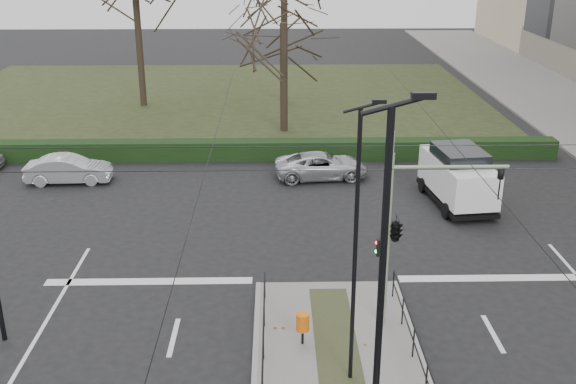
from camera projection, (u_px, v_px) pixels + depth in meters
name	position (u px, v px, depth m)	size (l,w,h in m)	color
ground	(340.00, 377.00, 17.89)	(140.00, 140.00, 0.00)	black
park	(214.00, 99.00, 47.61)	(38.00, 26.00, 0.10)	black
hedge	(192.00, 150.00, 34.95)	(38.00, 1.00, 1.00)	black
catenary	(338.00, 235.00, 18.17)	(20.00, 34.00, 6.00)	black
traffic_light	(399.00, 227.00, 19.15)	(3.60, 2.04, 5.29)	gray
litter_bin	(303.00, 323.00, 18.89)	(0.37, 0.37, 0.96)	black
streetlamp_median_near	(380.00, 334.00, 11.68)	(0.72, 0.15, 8.66)	black
streetlamp_median_far	(356.00, 248.00, 16.31)	(0.62, 0.13, 7.43)	black
parked_car_second	(69.00, 169.00, 31.66)	(1.38, 3.95, 1.30)	#B5B8BE
parked_car_fourth	(321.00, 166.00, 32.28)	(2.05, 4.44, 1.23)	#B5B8BE
white_van	(458.00, 175.00, 28.95)	(2.59, 4.95, 2.51)	white
bare_tree_near	(284.00, 31.00, 37.87)	(6.58, 6.58, 8.30)	black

